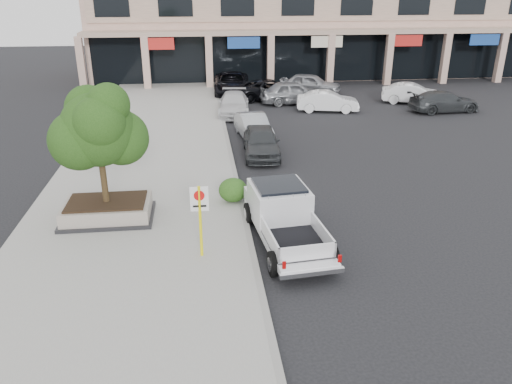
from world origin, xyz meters
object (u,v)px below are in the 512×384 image
curb_car_a (261,142)px  curb_car_b (253,126)px  planter_tree (102,129)px  no_parking_sign (200,212)px  curb_car_d (232,83)px  lot_car_e (310,84)px  lot_car_c (444,102)px  lot_car_b (328,101)px  pickup_truck (287,220)px  planter (108,210)px  lot_car_d (271,89)px  lot_car_f (412,93)px  curb_car_c (234,104)px  lot_car_a (293,92)px

curb_car_a → curb_car_b: 3.10m
planter_tree → no_parking_sign: bearing=-45.5°
curb_car_d → lot_car_e: 6.06m
lot_car_c → lot_car_e: size_ratio=1.00×
curb_car_d → lot_car_b: size_ratio=1.44×
curb_car_d → lot_car_b: curb_car_d is taller
pickup_truck → lot_car_c: pickup_truck is taller
planter_tree → no_parking_sign: (3.16, -3.22, -1.78)m
planter → curb_car_d: 23.00m
planter → lot_car_d: lot_car_d is taller
planter → lot_car_b: (12.01, 15.62, 0.20)m
curb_car_b → lot_car_e: (5.70, 11.33, 0.14)m
lot_car_d → lot_car_f: 10.17m
curb_car_d → lot_car_b: bearing=-45.1°
curb_car_d → curb_car_c: bearing=-90.4°
planter_tree → lot_car_b: size_ratio=0.98×
lot_car_b → curb_car_d: bearing=53.1°
curb_car_b → curb_car_a: bearing=-96.8°
curb_car_a → curb_car_c: bearing=97.9°
planter_tree → lot_car_a: size_ratio=0.85×
lot_car_b → lot_car_c: bearing=-86.3°
curb_car_a → curb_car_c: curb_car_a is taller
pickup_truck → lot_car_a: 20.90m
lot_car_b → lot_car_e: lot_car_e is taller
curb_car_a → lot_car_e: size_ratio=0.91×
planter_tree → lot_car_a: bearing=60.9°
curb_car_c → lot_car_d: (3.09, 4.36, 0.04)m
planter → lot_car_c: 24.54m
lot_car_c → curb_car_b: bearing=104.2°
planter_tree → curb_car_c: size_ratio=0.84×
lot_car_a → lot_car_f: 8.53m
lot_car_d → lot_car_e: lot_car_e is taller
planter → curb_car_c: 16.55m
lot_car_f → lot_car_b: bearing=123.3°
planter → curb_car_c: curb_car_c is taller
planter → lot_car_f: lot_car_f is taller
pickup_truck → lot_car_a: size_ratio=1.16×
curb_car_d → lot_car_c: curb_car_d is taller
lot_car_d → lot_car_a: bearing=-149.1°
planter → lot_car_d: (8.79, 19.90, 0.25)m
curb_car_a → lot_car_a: 11.96m
lot_car_d → lot_car_e: (3.27, 1.36, 0.08)m
curb_car_c → lot_car_f: 13.06m
no_parking_sign → lot_car_f: 25.55m
no_parking_sign → lot_car_e: (8.77, 24.32, -0.83)m
lot_car_b → lot_car_e: 5.64m
lot_car_d → lot_car_c: bearing=-123.2°
lot_car_a → lot_car_b: 3.17m
lot_car_c → planter_tree: bearing=121.3°
curb_car_b → lot_car_a: size_ratio=0.86×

